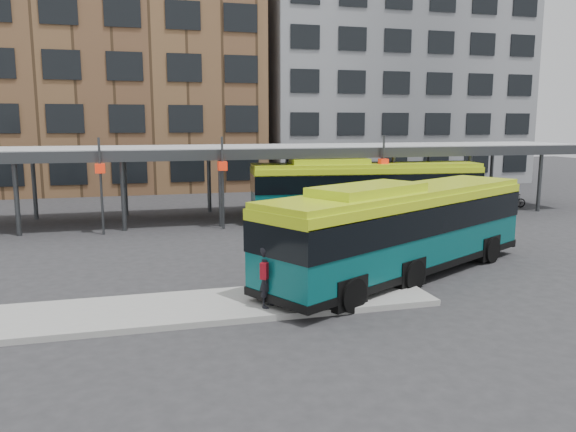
# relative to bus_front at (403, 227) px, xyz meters

# --- Properties ---
(ground) EXTENTS (120.00, 120.00, 0.00)m
(ground) POSITION_rel_bus_front_xyz_m (-1.86, 1.13, -1.81)
(ground) COLOR #28282B
(ground) RESTS_ON ground
(boarding_island) EXTENTS (14.00, 3.00, 0.18)m
(boarding_island) POSITION_rel_bus_front_xyz_m (-7.36, -1.87, -1.72)
(boarding_island) COLOR gray
(boarding_island) RESTS_ON ground
(canopy) EXTENTS (40.00, 6.53, 4.80)m
(canopy) POSITION_rel_bus_front_xyz_m (-1.91, 13.99, 2.09)
(canopy) COLOR #999B9E
(canopy) RESTS_ON ground
(building_brick) EXTENTS (26.00, 14.00, 22.00)m
(building_brick) POSITION_rel_bus_front_xyz_m (-11.86, 33.13, 9.19)
(building_brick) COLOR brown
(building_brick) RESTS_ON ground
(building_grey) EXTENTS (24.00, 14.00, 20.00)m
(building_grey) POSITION_rel_bus_front_xyz_m (14.14, 33.13, 8.19)
(building_grey) COLOR slate
(building_grey) RESTS_ON ground
(bus_front) EXTENTS (12.35, 8.45, 3.48)m
(bus_front) POSITION_rel_bus_front_xyz_m (0.00, 0.00, 0.00)
(bus_front) COLOR #064A4C
(bus_front) RESTS_ON ground
(bus_rear) EXTENTS (13.09, 4.09, 3.55)m
(bus_rear) POSITION_rel_bus_front_xyz_m (3.30, 11.36, 0.04)
(bus_rear) COLOR #064A4C
(bus_rear) RESTS_ON ground
(pedestrian) EXTENTS (0.74, 0.78, 1.80)m
(pedestrian) POSITION_rel_bus_front_xyz_m (-5.57, -2.61, -0.72)
(pedestrian) COLOR black
(pedestrian) RESTS_ON boarding_island
(bike_rack) EXTENTS (7.09, 1.39, 1.05)m
(bike_rack) POSITION_rel_bus_front_xyz_m (11.88, 13.13, -1.34)
(bike_rack) COLOR slate
(bike_rack) RESTS_ON ground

